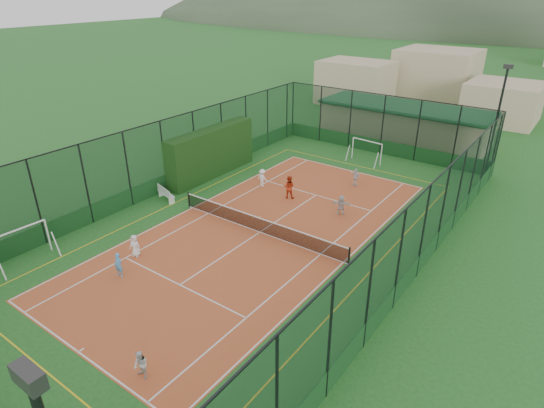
{
  "coord_description": "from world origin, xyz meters",
  "views": [
    {
      "loc": [
        14.19,
        -18.4,
        13.15
      ],
      "look_at": [
        -0.2,
        1.5,
        1.2
      ],
      "focal_mm": 30.0,
      "sensor_mm": 36.0,
      "label": 1
    }
  ],
  "objects_px": {
    "floodlight_ne": "(496,124)",
    "coach": "(289,187)",
    "white_bench": "(166,193)",
    "child_far_right": "(356,177)",
    "child_far_left": "(262,178)",
    "child_far_back": "(341,205)",
    "child_near_right": "(141,365)",
    "clubhouse": "(404,122)",
    "futsal_goal_near": "(22,246)",
    "futsal_goal_far": "(367,151)",
    "child_near_mid": "(119,265)",
    "child_near_left": "(135,246)"
  },
  "relations": [
    {
      "from": "floodlight_ne",
      "to": "coach",
      "type": "relative_size",
      "value": 5.19
    },
    {
      "from": "white_bench",
      "to": "child_far_right",
      "type": "relative_size",
      "value": 1.36
    },
    {
      "from": "coach",
      "to": "white_bench",
      "type": "bearing_deg",
      "value": 16.66
    },
    {
      "from": "child_far_left",
      "to": "child_far_right",
      "type": "xyz_separation_m",
      "value": [
        5.39,
        3.96,
        0.01
      ]
    },
    {
      "from": "white_bench",
      "to": "coach",
      "type": "relative_size",
      "value": 1.13
    },
    {
      "from": "child_far_right",
      "to": "child_far_back",
      "type": "distance_m",
      "value": 4.73
    },
    {
      "from": "floodlight_ne",
      "to": "child_near_right",
      "type": "distance_m",
      "value": 28.59
    },
    {
      "from": "clubhouse",
      "to": "futsal_goal_near",
      "type": "height_order",
      "value": "clubhouse"
    },
    {
      "from": "child_far_left",
      "to": "white_bench",
      "type": "bearing_deg",
      "value": 56.41
    },
    {
      "from": "white_bench",
      "to": "futsal_goal_near",
      "type": "distance_m",
      "value": 9.54
    },
    {
      "from": "white_bench",
      "to": "child_near_right",
      "type": "relative_size",
      "value": 1.5
    },
    {
      "from": "white_bench",
      "to": "futsal_goal_far",
      "type": "height_order",
      "value": "futsal_goal_far"
    },
    {
      "from": "white_bench",
      "to": "child_far_back",
      "type": "bearing_deg",
      "value": 42.1
    },
    {
      "from": "white_bench",
      "to": "child_far_right",
      "type": "height_order",
      "value": "child_far_right"
    },
    {
      "from": "futsal_goal_far",
      "to": "child_far_right",
      "type": "distance_m",
      "value": 5.23
    },
    {
      "from": "floodlight_ne",
      "to": "futsal_goal_far",
      "type": "bearing_deg",
      "value": -165.89
    },
    {
      "from": "child_near_right",
      "to": "child_far_right",
      "type": "distance_m",
      "value": 20.73
    },
    {
      "from": "white_bench",
      "to": "child_far_left",
      "type": "relative_size",
      "value": 1.39
    },
    {
      "from": "child_far_left",
      "to": "child_far_back",
      "type": "bearing_deg",
      "value": 175.82
    },
    {
      "from": "child_near_mid",
      "to": "child_far_right",
      "type": "bearing_deg",
      "value": 66.47
    },
    {
      "from": "coach",
      "to": "clubhouse",
      "type": "bearing_deg",
      "value": -115.74
    },
    {
      "from": "futsal_goal_far",
      "to": "child_near_mid",
      "type": "height_order",
      "value": "futsal_goal_far"
    },
    {
      "from": "child_far_left",
      "to": "coach",
      "type": "bearing_deg",
      "value": 169.88
    },
    {
      "from": "clubhouse",
      "to": "futsal_goal_far",
      "type": "distance_m",
      "value": 7.61
    },
    {
      "from": "futsal_goal_near",
      "to": "child_far_right",
      "type": "distance_m",
      "value": 21.36
    },
    {
      "from": "futsal_goal_far",
      "to": "child_near_left",
      "type": "bearing_deg",
      "value": -94.15
    },
    {
      "from": "child_far_back",
      "to": "child_near_mid",
      "type": "bearing_deg",
      "value": 42.86
    },
    {
      "from": "child_far_right",
      "to": "child_near_right",
      "type": "bearing_deg",
      "value": 100.57
    },
    {
      "from": "child_near_right",
      "to": "child_far_right",
      "type": "relative_size",
      "value": 0.91
    },
    {
      "from": "child_near_right",
      "to": "child_far_back",
      "type": "distance_m",
      "value": 16.1
    },
    {
      "from": "floodlight_ne",
      "to": "futsal_goal_far",
      "type": "height_order",
      "value": "floodlight_ne"
    },
    {
      "from": "futsal_goal_near",
      "to": "child_near_mid",
      "type": "distance_m",
      "value": 5.56
    },
    {
      "from": "floodlight_ne",
      "to": "white_bench",
      "type": "relative_size",
      "value": 4.61
    },
    {
      "from": "child_near_left",
      "to": "futsal_goal_near",
      "type": "bearing_deg",
      "value": -158.74
    },
    {
      "from": "child_near_left",
      "to": "child_far_right",
      "type": "height_order",
      "value": "child_far_right"
    },
    {
      "from": "futsal_goal_far",
      "to": "child_near_left",
      "type": "distance_m",
      "value": 20.68
    },
    {
      "from": "clubhouse",
      "to": "floodlight_ne",
      "type": "bearing_deg",
      "value": -32.12
    },
    {
      "from": "futsal_goal_near",
      "to": "child_far_back",
      "type": "xyz_separation_m",
      "value": [
        10.85,
        14.53,
        -0.29
      ]
    },
    {
      "from": "clubhouse",
      "to": "white_bench",
      "type": "height_order",
      "value": "clubhouse"
    },
    {
      "from": "child_near_left",
      "to": "child_far_left",
      "type": "distance_m",
      "value": 11.39
    },
    {
      "from": "futsal_goal_near",
      "to": "child_near_left",
      "type": "relative_size",
      "value": 2.33
    },
    {
      "from": "child_near_right",
      "to": "child_far_back",
      "type": "xyz_separation_m",
      "value": [
        -0.38,
        16.1,
        0.04
      ]
    },
    {
      "from": "clubhouse",
      "to": "futsal_goal_near",
      "type": "distance_m",
      "value": 32.7
    },
    {
      "from": "floodlight_ne",
      "to": "white_bench",
      "type": "height_order",
      "value": "floodlight_ne"
    },
    {
      "from": "futsal_goal_near",
      "to": "child_near_mid",
      "type": "xyz_separation_m",
      "value": [
        5.15,
        2.07,
        -0.29
      ]
    },
    {
      "from": "child_near_left",
      "to": "child_near_right",
      "type": "height_order",
      "value": "child_near_left"
    },
    {
      "from": "child_far_back",
      "to": "coach",
      "type": "relative_size",
      "value": 0.8
    },
    {
      "from": "floodlight_ne",
      "to": "child_near_mid",
      "type": "bearing_deg",
      "value": -115.58
    },
    {
      "from": "child_near_left",
      "to": "floodlight_ne",
      "type": "bearing_deg",
      "value": 41.44
    },
    {
      "from": "futsal_goal_near",
      "to": "coach",
      "type": "bearing_deg",
      "value": -21.93
    }
  ]
}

